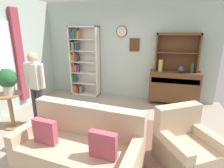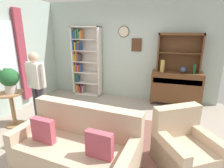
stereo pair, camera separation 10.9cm
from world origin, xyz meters
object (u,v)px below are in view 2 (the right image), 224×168
sideboard (176,87)px  person_reading (37,83)px  vase_round (183,70)px  coffee_table (102,123)px  couch_floral (78,148)px  bottle_wine (194,69)px  plant_stand (12,106)px  sideboard_hutch (180,47)px  vase_tall (162,66)px  book_stack (107,116)px  armchair_floral (185,149)px  bookshelf (85,61)px  potted_plant_large (9,79)px

sideboard → person_reading: size_ratio=0.83×
vase_round → coffee_table: size_ratio=0.21×
sideboard → couch_floral: sideboard is taller
bottle_wine → plant_stand: bottle_wine is taller
sideboard_hutch → bottle_wine: (0.39, -0.20, -0.51)m
vase_tall → person_reading: person_reading is taller
coffee_table → plant_stand: bearing=-178.4°
sideboard → book_stack: sideboard is taller
armchair_floral → vase_round: bearing=89.0°
bookshelf → sideboard: (2.73, -0.09, -0.56)m
bottle_wine → book_stack: size_ratio=1.31×
vase_tall → couch_floral: (-1.04, -2.85, -0.77)m
vase_round → armchair_floral: 2.50m
couch_floral → coffee_table: 0.75m
armchair_floral → potted_plant_large: potted_plant_large is taller
sideboard → bottle_wine: size_ratio=4.97×
bookshelf → bottle_wine: bookshelf is taller
vase_round → person_reading: size_ratio=0.11×
bookshelf → potted_plant_large: 2.38m
coffee_table → couch_floral: bearing=-98.5°
sideboard_hutch → vase_round: sideboard_hutch is taller
bookshelf → bottle_wine: (3.12, -0.17, -0.01)m
vase_round → potted_plant_large: size_ratio=0.33×
couch_floral → potted_plant_large: bearing=159.4°
book_stack → coffee_table: bearing=-125.2°
sideboard_hutch → vase_tall: bearing=-154.1°
bookshelf → plant_stand: bookshelf is taller
sideboard → armchair_floral: bearing=-88.0°
sideboard_hutch → bottle_wine: 0.67m
couch_floral → book_stack: bearing=77.8°
vase_round → plant_stand: vase_round is taller
book_stack → armchair_floral: bearing=-15.6°
sideboard_hutch → couch_floral: (-1.43, -3.04, -1.25)m
sideboard_hutch → vase_round: 0.60m
coffee_table → vase_round: bearing=55.6°
sideboard → vase_round: 0.52m
sideboard_hutch → book_stack: sideboard_hutch is taller
vase_round → potted_plant_large: (-3.43, -2.16, 0.04)m
vase_round → bottle_wine: size_ratio=0.65×
armchair_floral → bookshelf: bearing=137.9°
bookshelf → potted_plant_large: size_ratio=4.08×
bookshelf → sideboard_hutch: bookshelf is taller
bookshelf → coffee_table: size_ratio=2.62×
plant_stand → book_stack: size_ratio=3.74×
bookshelf → armchair_floral: 3.87m
sideboard → armchair_floral: sideboard is taller
armchair_floral → book_stack: 1.40m
couch_floral → plant_stand: couch_floral is taller
vase_tall → vase_round: size_ratio=1.86×
bookshelf → coffee_table: (1.41, -2.27, -0.71)m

